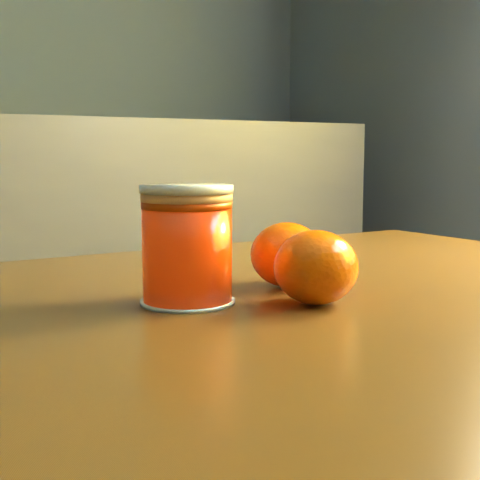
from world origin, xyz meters
TOP-DOWN VIEW (x-y plane):
  - table at (0.79, 0.32)m, footprint 0.97×0.71m
  - juice_glass at (0.73, 0.35)m, footprint 0.08×0.08m
  - orange_front at (0.82, 0.29)m, footprint 0.09×0.09m
  - orange_back at (0.84, 0.37)m, footprint 0.08×0.08m

SIDE VIEW (x-z plane):
  - table at x=0.79m, z-range 0.26..0.97m
  - orange_back at x=0.84m, z-range 0.71..0.77m
  - orange_front at x=0.82m, z-range 0.71..0.77m
  - juice_glass at x=0.73m, z-range 0.71..0.80m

